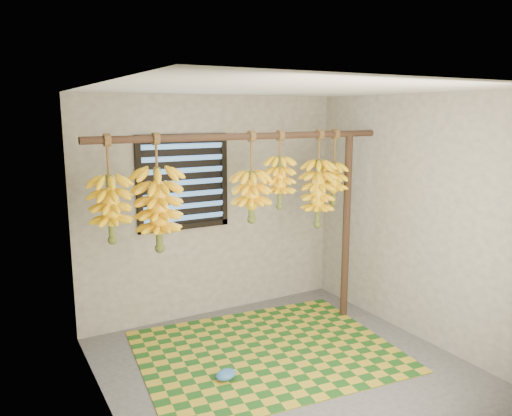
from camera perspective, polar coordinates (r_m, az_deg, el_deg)
floor at (r=4.62m, az=3.51°, el=-17.93°), size 3.00×3.00×0.01m
ceiling at (r=4.05m, az=3.92°, el=13.50°), size 3.00×3.00×0.01m
wall_back at (r=5.47m, az=-4.90°, el=0.10°), size 3.00×0.01×2.40m
wall_left at (r=3.61m, az=-16.91°, el=-5.99°), size 0.01×3.00×2.40m
wall_right at (r=5.13m, az=17.96°, el=-1.11°), size 0.01×3.00×2.40m
window at (r=5.26m, az=-8.30°, el=2.91°), size 1.00×0.04×1.00m
hanging_pole at (r=4.65m, az=-0.91°, el=8.19°), size 3.00×0.06×0.06m
support_post at (r=5.46m, az=10.28°, el=-2.19°), size 0.08×0.08×2.00m
woven_mat at (r=4.89m, az=1.23°, el=-16.01°), size 2.51×2.10×0.01m
plastic_bag at (r=4.42m, az=-3.47°, el=-18.49°), size 0.23×0.20×0.08m
banana_bunch_a at (r=4.26m, az=-16.27°, el=-0.09°), size 0.33×0.33×0.90m
banana_bunch_b at (r=4.38m, az=-11.09°, el=-0.17°), size 0.40×0.40×1.02m
banana_bunch_c at (r=4.73m, az=-0.53°, el=1.35°), size 0.36×0.36×0.86m
banana_bunch_d at (r=4.87m, az=2.71°, el=2.97°), size 0.31×0.31×0.76m
banana_bunch_e at (r=5.15m, az=7.10°, el=1.67°), size 0.34×0.34×0.99m
banana_bunch_f at (r=5.26m, az=8.87°, el=2.81°), size 0.28×0.28×0.78m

